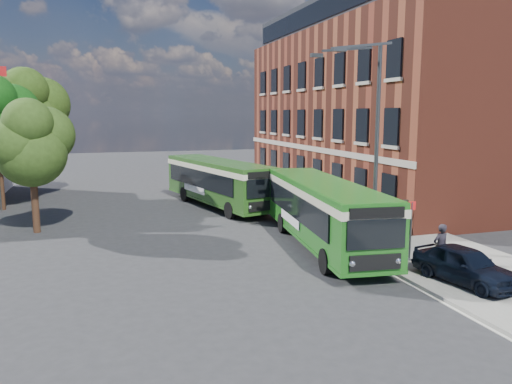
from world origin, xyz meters
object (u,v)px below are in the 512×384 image
object	(u,v)px
street_lamp	(369,143)
parked_car	(465,265)
bus_front	(323,207)
bus_rear	(218,179)

from	to	relation	value
street_lamp	parked_car	world-z (taller)	street_lamp
bus_front	bus_rear	bearing A→B (deg)	101.52
bus_front	bus_rear	distance (m)	11.43
bus_rear	parked_car	world-z (taller)	bus_rear
bus_rear	street_lamp	bearing A→B (deg)	-72.31
bus_front	bus_rear	world-z (taller)	same
bus_front	parked_car	world-z (taller)	bus_front
bus_front	parked_car	size ratio (longest dim) A/B	3.04
bus_front	parked_car	xyz separation A→B (m)	(2.44, -6.51, -1.02)
street_lamp	bus_front	bearing A→B (deg)	146.19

